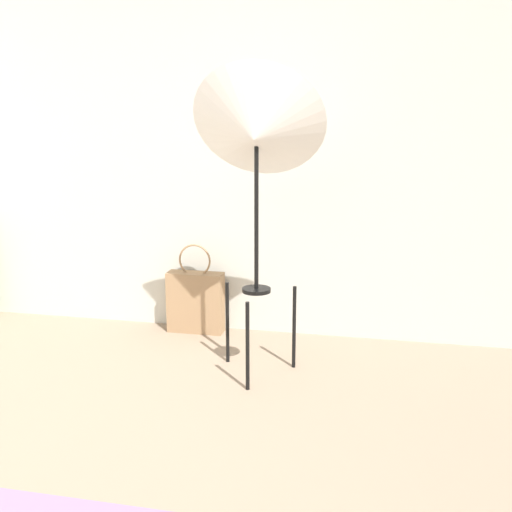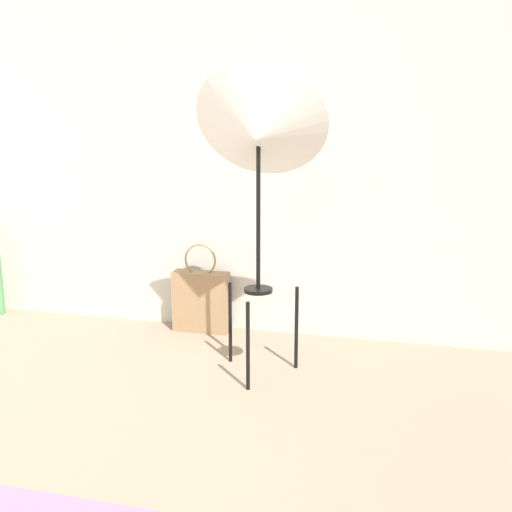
# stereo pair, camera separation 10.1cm
# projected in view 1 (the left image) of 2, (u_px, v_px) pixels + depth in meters

# --- Properties ---
(wall_back) EXTENTS (8.00, 0.05, 2.60)m
(wall_back) POSITION_uv_depth(u_px,v_px,m) (221.00, 124.00, 3.63)
(wall_back) COLOR beige
(wall_back) RESTS_ON ground_plane
(photo_umbrella) EXTENTS (0.68, 0.51, 1.60)m
(photo_umbrella) POSITION_uv_depth(u_px,v_px,m) (256.00, 133.00, 2.94)
(photo_umbrella) COLOR black
(photo_umbrella) RESTS_ON ground_plane
(tote_bag) EXTENTS (0.36, 0.12, 0.57)m
(tote_bag) POSITION_uv_depth(u_px,v_px,m) (196.00, 301.00, 3.79)
(tote_bag) COLOR #9E7A56
(tote_bag) RESTS_ON ground_plane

